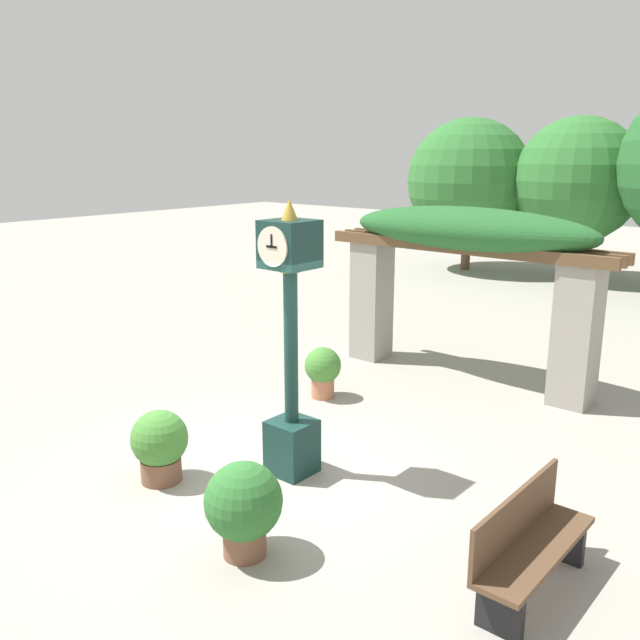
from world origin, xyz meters
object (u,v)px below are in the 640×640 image
(potted_plant_near_right, at_px, (244,505))
(potted_plant_far_left, at_px, (323,369))
(potted_plant_near_left, at_px, (160,444))
(pedestal_clock, at_px, (291,347))
(park_bench, at_px, (529,544))

(potted_plant_near_right, height_order, potted_plant_far_left, potted_plant_near_right)
(potted_plant_near_left, bearing_deg, pedestal_clock, 48.49)
(pedestal_clock, xyz_separation_m, potted_plant_near_right, (0.79, -1.51, -1.02))
(pedestal_clock, bearing_deg, potted_plant_near_right, -62.29)
(potted_plant_near_right, bearing_deg, potted_plant_far_left, 120.21)
(potted_plant_near_right, distance_m, park_bench, 2.51)
(potted_plant_near_right, bearing_deg, park_bench, 28.27)
(pedestal_clock, distance_m, potted_plant_near_left, 1.84)
(potted_plant_far_left, bearing_deg, potted_plant_near_right, -59.79)
(pedestal_clock, height_order, potted_plant_near_left, pedestal_clock)
(pedestal_clock, height_order, potted_plant_far_left, pedestal_clock)
(potted_plant_near_left, relative_size, potted_plant_near_right, 0.92)
(pedestal_clock, height_order, park_bench, pedestal_clock)
(potted_plant_far_left, height_order, park_bench, park_bench)
(pedestal_clock, distance_m, park_bench, 3.21)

